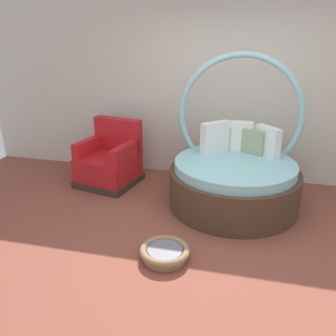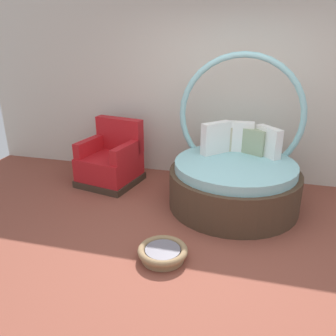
# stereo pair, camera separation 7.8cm
# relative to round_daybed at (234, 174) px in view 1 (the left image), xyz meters

# --- Properties ---
(ground_plane) EXTENTS (8.00, 8.00, 0.02)m
(ground_plane) POSITION_rel_round_daybed_xyz_m (-0.21, -1.09, -0.42)
(ground_plane) COLOR brown
(back_wall) EXTENTS (8.00, 0.12, 2.65)m
(back_wall) POSITION_rel_round_daybed_xyz_m (-0.21, 0.96, 0.91)
(back_wall) COLOR beige
(back_wall) RESTS_ON ground_plane
(round_daybed) EXTENTS (1.68, 1.68, 1.93)m
(round_daybed) POSITION_rel_round_daybed_xyz_m (0.00, 0.00, 0.00)
(round_daybed) COLOR #473323
(round_daybed) RESTS_ON ground_plane
(red_armchair) EXTENTS (0.94, 0.94, 0.94)m
(red_armchair) POSITION_rel_round_daybed_xyz_m (-1.85, 0.25, -0.08)
(red_armchair) COLOR #38281E
(red_armchair) RESTS_ON ground_plane
(pet_basket) EXTENTS (0.51, 0.51, 0.13)m
(pet_basket) POSITION_rel_round_daybed_xyz_m (-0.59, -1.42, -0.34)
(pet_basket) COLOR #8E704C
(pet_basket) RESTS_ON ground_plane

